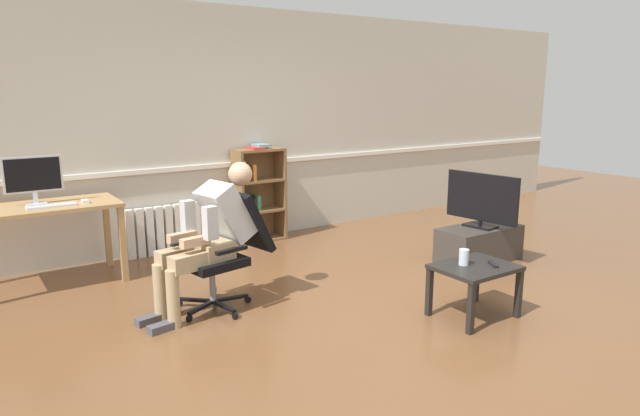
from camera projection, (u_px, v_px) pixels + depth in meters
name	position (u px, v px, depth m)	size (l,w,h in m)	color
ground_plane	(363.00, 312.00, 4.59)	(18.00, 18.00, 0.00)	brown
back_wall	(222.00, 128.00, 6.45)	(12.00, 0.13, 2.70)	beige
computer_desk	(46.00, 216.00, 5.10)	(1.26, 0.66, 0.76)	tan
imac_monitor	(33.00, 177.00, 5.06)	(0.49, 0.14, 0.44)	silver
keyboard	(52.00, 206.00, 4.98)	(0.41, 0.12, 0.02)	silver
computer_mouse	(85.00, 201.00, 5.16)	(0.06, 0.10, 0.03)	white
bookshelf	(256.00, 196.00, 6.63)	(0.60, 0.29, 1.15)	brown
radiator	(164.00, 230.00, 6.16)	(0.82, 0.08, 0.53)	white
office_chair	(227.00, 245.00, 4.65)	(0.84, 0.63, 0.96)	black
person_seated	(209.00, 234.00, 4.50)	(1.05, 0.48, 1.20)	tan
tv_stand	(479.00, 244.00, 5.90)	(0.91, 0.44, 0.37)	#3D3833
tv_screen	(482.00, 199.00, 5.80)	(0.24, 0.82, 0.57)	black
coffee_table	(475.00, 274.00, 4.42)	(0.62, 0.49, 0.43)	black
drinking_glass	(464.00, 257.00, 4.41)	(0.08, 0.08, 0.13)	silver
spare_remote	(493.00, 264.00, 4.41)	(0.04, 0.15, 0.02)	black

